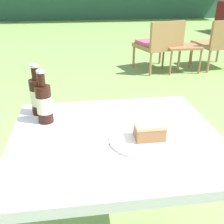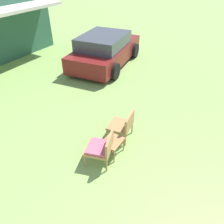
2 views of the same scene
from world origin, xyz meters
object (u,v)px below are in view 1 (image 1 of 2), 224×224
(wicker_chair_plain, at_px, (220,41))
(garden_side_table, at_px, (182,49))
(cake_on_plate, at_px, (145,136))
(wicker_chair_cushioned, at_px, (159,43))
(cola_bottle_far, at_px, (44,103))
(cola_bottle_near, at_px, (38,96))
(patio_table, at_px, (115,152))

(wicker_chair_plain, distance_m, garden_side_table, 0.63)
(garden_side_table, height_order, cake_on_plate, cake_on_plate)
(wicker_chair_cushioned, bearing_deg, cola_bottle_far, 46.45)
(garden_side_table, distance_m, cake_on_plate, 3.29)
(wicker_chair_cushioned, height_order, cola_bottle_near, cola_bottle_near)
(wicker_chair_plain, distance_m, cola_bottle_near, 3.65)
(garden_side_table, bearing_deg, wicker_chair_cushioned, 165.34)
(garden_side_table, bearing_deg, patio_table, -116.44)
(cola_bottle_near, bearing_deg, patio_table, -37.29)
(wicker_chair_plain, height_order, cake_on_plate, cake_on_plate)
(cake_on_plate, bearing_deg, patio_table, 151.81)
(cake_on_plate, height_order, cola_bottle_far, cola_bottle_far)
(patio_table, height_order, cola_bottle_near, cola_bottle_near)
(wicker_chair_plain, relative_size, patio_table, 0.95)
(wicker_chair_cushioned, relative_size, wicker_chair_plain, 1.00)
(garden_side_table, bearing_deg, cola_bottle_near, -123.18)
(cake_on_plate, distance_m, cola_bottle_near, 0.50)
(wicker_chair_cushioned, xyz_separation_m, wicker_chair_plain, (0.95, -0.03, 0.00))
(wicker_chair_plain, bearing_deg, cola_bottle_far, 42.79)
(cake_on_plate, height_order, cola_bottle_near, cola_bottle_near)
(cake_on_plate, distance_m, cola_bottle_far, 0.43)
(patio_table, relative_size, cola_bottle_far, 3.58)
(wicker_chair_cushioned, bearing_deg, cake_on_plate, 53.97)
(wicker_chair_plain, relative_size, cola_bottle_far, 3.40)
(cola_bottle_far, bearing_deg, wicker_chair_cushioned, 64.14)
(cola_bottle_far, bearing_deg, garden_side_table, 58.13)
(wicker_chair_cushioned, xyz_separation_m, cola_bottle_far, (-1.39, -2.86, 0.35))
(patio_table, height_order, cake_on_plate, cake_on_plate)
(garden_side_table, height_order, cola_bottle_far, cola_bottle_far)
(cake_on_plate, bearing_deg, garden_side_table, 65.55)
(patio_table, relative_size, cola_bottle_near, 3.58)
(garden_side_table, xyz_separation_m, cola_bottle_far, (-1.72, -2.77, 0.43))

